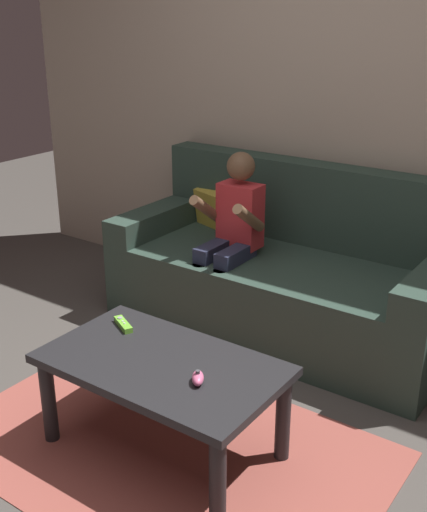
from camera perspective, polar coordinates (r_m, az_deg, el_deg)
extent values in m
plane|color=#4C4742|center=(2.59, -6.55, -19.84)|extent=(9.75, 9.75, 0.00)
cube|color=#B2A38E|center=(3.57, 13.16, 13.58)|extent=(4.88, 0.05, 2.50)
cube|color=#2D4238|center=(3.56, 5.79, -3.43)|extent=(1.85, 0.80, 0.43)
cube|color=#2D4238|center=(3.67, 8.53, 4.67)|extent=(1.85, 0.16, 0.46)
cube|color=#2D4238|center=(3.90, -4.77, 3.38)|extent=(0.18, 0.80, 0.14)
cube|color=gold|center=(3.92, 0.31, 4.21)|extent=(0.32, 0.23, 0.24)
cylinder|color=#282D47|center=(3.46, -1.25, -4.09)|extent=(0.08, 0.08, 0.43)
cylinder|color=#282D47|center=(3.39, 0.59, -4.66)|extent=(0.08, 0.08, 0.43)
cube|color=#282D47|center=(3.46, 0.11, 0.49)|extent=(0.09, 0.29, 0.09)
cube|color=#282D47|center=(3.39, 1.98, 0.02)|extent=(0.09, 0.29, 0.09)
cube|color=red|center=(3.48, 2.38, 3.63)|extent=(0.23, 0.13, 0.35)
cylinder|color=brown|center=(3.44, -0.65, 4.18)|extent=(0.06, 0.25, 0.20)
cylinder|color=brown|center=(3.30, 3.16, 3.38)|extent=(0.06, 0.25, 0.20)
sphere|color=brown|center=(3.41, 2.45, 7.95)|extent=(0.15, 0.15, 0.15)
cube|color=#232326|center=(2.55, -4.61, -9.58)|extent=(0.95, 0.55, 0.04)
cylinder|color=#232326|center=(2.78, -14.41, -12.32)|extent=(0.06, 0.06, 0.38)
cylinder|color=#232326|center=(2.31, 0.37, -19.48)|extent=(0.06, 0.06, 0.38)
cylinder|color=#232326|center=(3.04, -7.98, -8.69)|extent=(0.06, 0.06, 0.38)
cylinder|color=#232326|center=(2.62, 6.18, -14.09)|extent=(0.06, 0.06, 0.38)
cube|color=#9E4C42|center=(2.77, -4.36, -16.52)|extent=(1.76, 1.15, 0.01)
cube|color=#72C638|center=(2.80, -8.01, -6.02)|extent=(0.14, 0.10, 0.02)
cylinder|color=#99999E|center=(2.83, -8.29, -5.45)|extent=(0.02, 0.02, 0.00)
cylinder|color=silver|center=(2.80, -8.04, -5.75)|extent=(0.01, 0.01, 0.00)
cylinder|color=silver|center=(2.78, -7.90, -5.93)|extent=(0.01, 0.01, 0.00)
ellipsoid|color=pink|center=(2.39, -1.40, -10.77)|extent=(0.09, 0.10, 0.04)
cylinder|color=#4C4C51|center=(2.37, -1.41, -10.23)|extent=(0.02, 0.02, 0.01)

